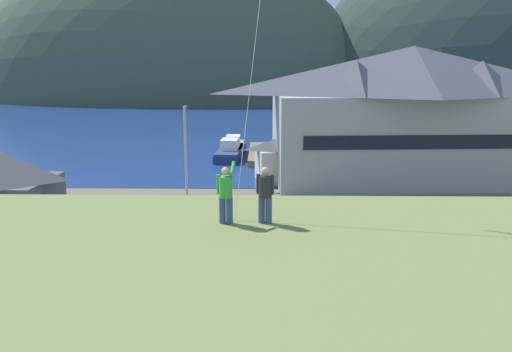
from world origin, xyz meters
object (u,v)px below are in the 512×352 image
object	(u,v)px
moored_boat_outer_mooring	(295,147)
person_kite_flyer	(226,193)
parked_car_back_row_right	(117,257)
storage_shed_waterside	(287,157)
parked_car_mid_row_far	(419,220)
moored_boat_wharfside	(233,148)
parked_car_front_row_end	(187,218)
parked_car_front_row_silver	(328,215)
parking_light_pole	(186,154)
storage_shed_near_lot	(6,196)
person_companion	(265,193)
harbor_lodge	(411,112)
parked_car_mid_row_near	(375,265)
moored_boat_inner_slip	(230,152)
wharf_dock	(264,154)
parked_car_corner_spot	(484,249)
parked_car_front_row_red	(246,262)

from	to	relation	value
moored_boat_outer_mooring	person_kite_flyer	xyz separation A→B (m)	(-4.58, -42.85, 6.04)
parked_car_back_row_right	person_kite_flyer	bearing A→B (deg)	-55.40
storage_shed_waterside	parked_car_mid_row_far	distance (m)	16.26
moored_boat_wharfside	parked_car_front_row_end	xyz separation A→B (m)	(-1.20, -27.00, 0.34)
parked_car_front_row_silver	parking_light_pole	xyz separation A→B (m)	(-9.27, 3.02, 3.28)
storage_shed_near_lot	person_companion	distance (m)	20.76
harbor_lodge	parking_light_pole	xyz separation A→B (m)	(-17.76, -10.34, -1.79)
person_kite_flyer	parked_car_mid_row_near	bearing A→B (deg)	51.63
moored_boat_inner_slip	parked_car_mid_row_near	xyz separation A→B (m)	(8.97, -31.77, 0.34)
moored_boat_inner_slip	parked_car_front_row_end	xyz separation A→B (m)	(-1.02, -24.47, 0.34)
storage_shed_waterside	person_companion	bearing A→B (deg)	-93.71
parked_car_mid_row_near	parking_light_pole	distance (m)	15.66
wharf_dock	storage_shed_waterside	bearing A→B (deg)	-79.48
moored_boat_inner_slip	parked_car_corner_spot	distance (m)	33.15
parked_car_front_row_end	person_companion	size ratio (longest dim) A/B	2.45
wharf_dock	parked_car_front_row_silver	world-z (taller)	parked_car_front_row_silver
moored_boat_wharfside	parking_light_pole	distance (m)	23.55
moored_boat_wharfside	parked_car_mid_row_near	size ratio (longest dim) A/B	1.59
parked_car_front_row_red	parking_light_pole	world-z (taller)	parking_light_pole
person_kite_flyer	storage_shed_near_lot	bearing A→B (deg)	135.27
parked_car_mid_row_far	parking_light_pole	world-z (taller)	parking_light_pole
moored_boat_inner_slip	parking_light_pole	xyz separation A→B (m)	(-1.59, -20.68, 3.63)
storage_shed_waterside	person_companion	xyz separation A→B (m)	(-1.91, -29.45, 4.61)
moored_boat_inner_slip	moored_boat_outer_mooring	bearing A→B (deg)	22.76
moored_boat_wharfside	parked_car_front_row_red	distance (m)	34.04
storage_shed_near_lot	moored_boat_outer_mooring	size ratio (longest dim) A/B	0.78
moored_boat_outer_mooring	parked_car_corner_spot	size ratio (longest dim) A/B	1.75
parked_car_front_row_end	parked_car_mid_row_near	distance (m)	12.37
wharf_dock	storage_shed_near_lot	bearing A→B (deg)	-119.09
parked_car_front_row_red	parked_car_mid_row_near	bearing A→B (deg)	-3.31
storage_shed_near_lot	parked_car_back_row_right	size ratio (longest dim) A/B	1.36
parked_car_front_row_end	parked_car_back_row_right	size ratio (longest dim) A/B	1.00
parked_car_front_row_silver	parked_car_mid_row_near	bearing A→B (deg)	-80.92
wharf_dock	moored_boat_wharfside	bearing A→B (deg)	152.64
person_kite_flyer	parked_car_mid_row_far	bearing A→B (deg)	55.15
parked_car_back_row_right	person_kite_flyer	xyz separation A→B (m)	(6.15, -8.91, 5.69)
harbor_lodge	parked_car_front_row_end	size ratio (longest dim) A/B	5.83
moored_boat_outer_mooring	person_companion	distance (m)	43.36
wharf_dock	moored_boat_wharfside	distance (m)	3.87
parked_car_front_row_silver	parked_car_front_row_red	bearing A→B (deg)	-122.00
moored_boat_outer_mooring	parked_car_mid_row_near	xyz separation A→B (m)	(1.82, -34.76, 0.34)
harbor_lodge	storage_shed_near_lot	size ratio (longest dim) A/B	4.26
storage_shed_waterside	moored_boat_wharfside	xyz separation A→B (m)	(-5.48, 12.87, -1.41)
storage_shed_near_lot	moored_boat_wharfside	distance (m)	30.91
parked_car_front_row_red	parked_car_corner_spot	distance (m)	12.29
storage_shed_waterside	parked_car_corner_spot	bearing A→B (deg)	-64.05
person_kite_flyer	parked_car_front_row_red	bearing A→B (deg)	88.03
storage_shed_waterside	person_kite_flyer	distance (m)	30.02
parking_light_pole	moored_boat_inner_slip	bearing A→B (deg)	85.61
parked_car_front_row_red	parking_light_pole	size ratio (longest dim) A/B	0.58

